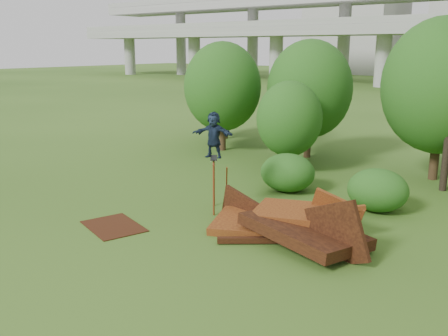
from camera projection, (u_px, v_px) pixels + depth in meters
The scene contains 13 objects.
ground at pixel (204, 234), 15.41m from camera, with size 240.00×240.00×0.00m, color #2D5116.
scrap_pile at pixel (290, 225), 15.05m from camera, with size 5.95×3.48×2.21m.
grind_rail at pixel (214, 179), 17.39m from camera, with size 0.91×1.09×1.81m.
skateboard at pixel (214, 158), 17.31m from camera, with size 0.71×0.80×0.09m.
skater at pixel (214, 135), 17.12m from camera, with size 1.47×0.47×1.59m, color #162338.
flat_plate at pixel (114, 226), 16.03m from camera, with size 2.10×1.50×0.03m, color #37190B.
tree_0 at pixel (223, 87), 27.13m from camera, with size 4.21×4.21×5.94m.
tree_1 at pixel (310, 89), 25.33m from camera, with size 4.34×4.34×6.03m.
tree_2 at pixel (289, 119), 22.45m from camera, with size 2.97×2.97×4.18m.
tree_3 at pixel (442, 86), 20.84m from camera, with size 4.97×4.97×6.90m.
tree_6 at pixel (225, 88), 30.77m from camera, with size 3.83×3.83×5.35m.
shrub_left at pixel (288, 173), 19.83m from camera, with size 2.20×2.03×1.52m, color #225015.
shrub_right at pixel (378, 190), 17.44m from camera, with size 2.13×1.95×1.51m, color #225015.
Camera 1 is at (9.50, -10.95, 5.63)m, focal length 40.00 mm.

